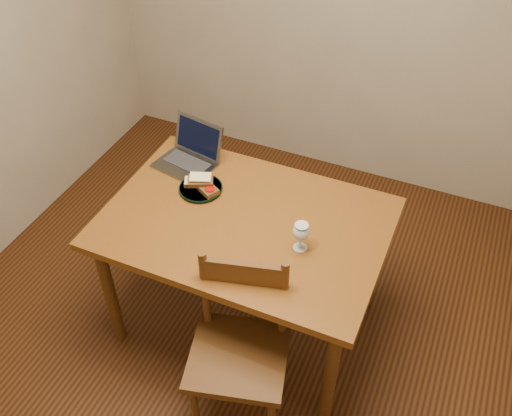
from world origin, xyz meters
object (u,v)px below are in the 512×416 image
at_px(plate, 201,189).
at_px(chair, 239,345).
at_px(table, 245,233).
at_px(milk_glass, 301,237).
at_px(laptop, 191,152).

bearing_deg(plate, chair, -50.91).
bearing_deg(table, milk_glass, -12.33).
relative_size(chair, plate, 2.36).
xyz_separation_m(chair, plate, (-0.47, 0.58, 0.27)).
xyz_separation_m(table, milk_glass, (0.29, -0.06, 0.16)).
distance_m(plate, laptop, 0.25).
bearing_deg(laptop, milk_glass, -15.48).
bearing_deg(chair, table, 96.79).
height_order(table, plate, plate).
xyz_separation_m(table, chair, (0.18, -0.47, -0.17)).
bearing_deg(laptop, plate, -40.37).
distance_m(chair, laptop, 1.03).
relative_size(plate, milk_glass, 1.49).
bearing_deg(chair, laptop, 114.56).
height_order(plate, milk_glass, milk_glass).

